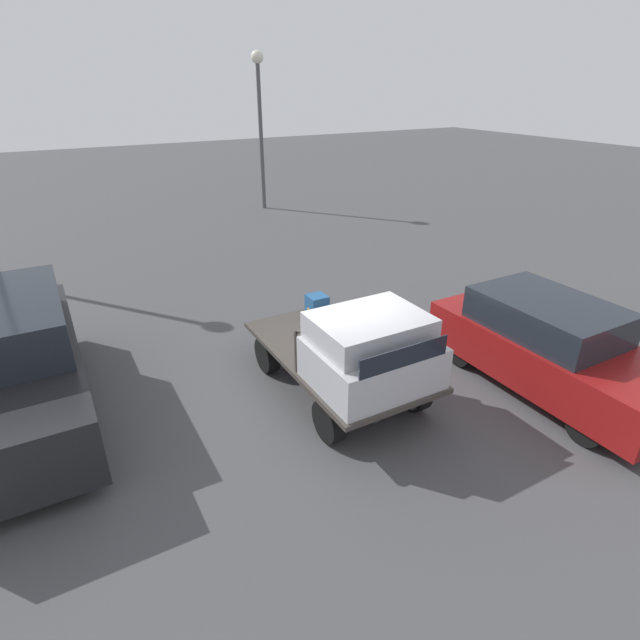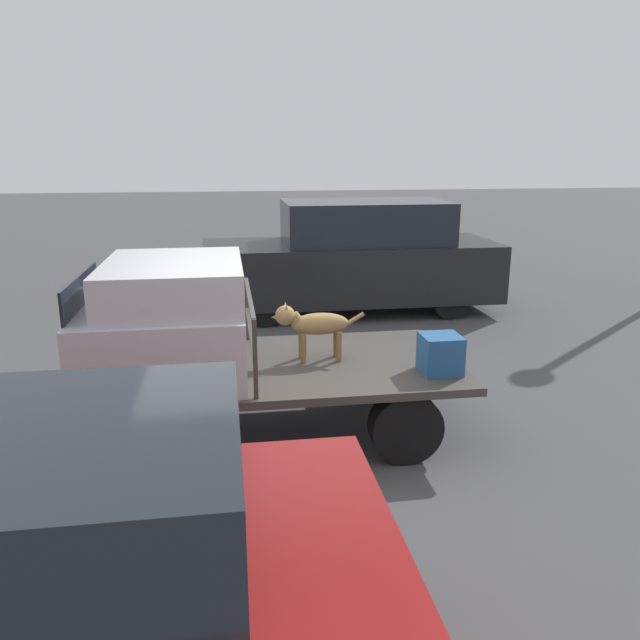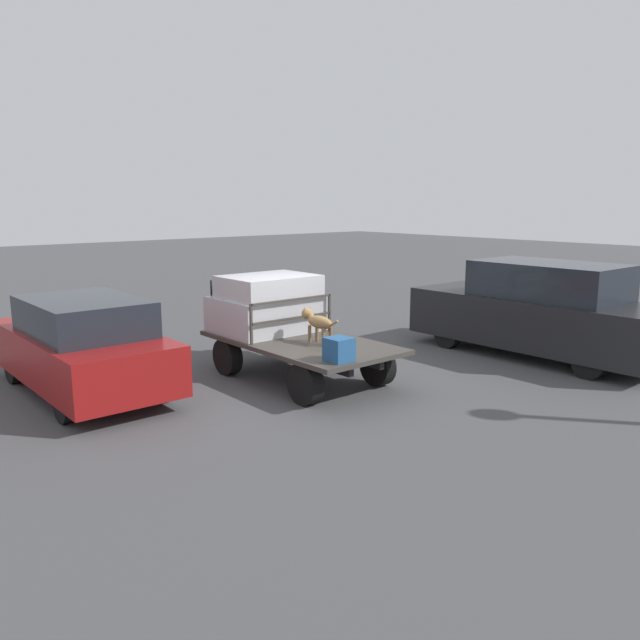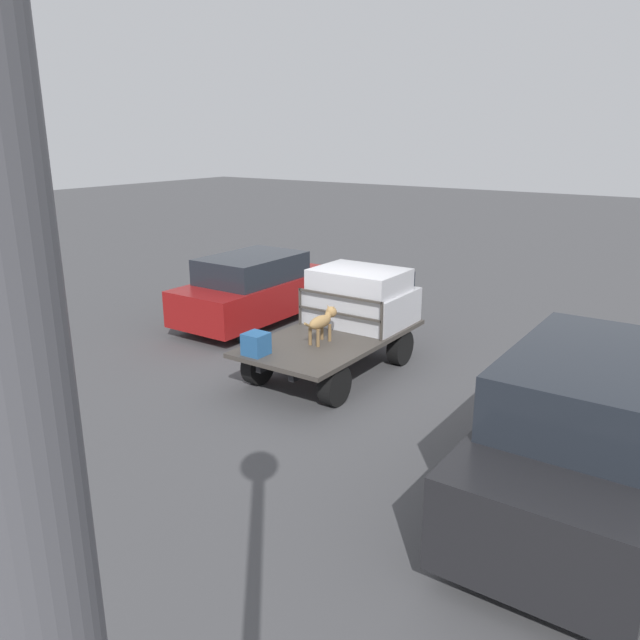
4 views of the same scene
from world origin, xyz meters
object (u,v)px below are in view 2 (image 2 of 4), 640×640
dog (312,324)px  cargo_crate (440,354)px  flatbed_truck (274,382)px  parked_pickup_far (354,258)px

dog → cargo_crate: (-1.19, 0.55, -0.20)m
flatbed_truck → cargo_crate: (-1.59, 0.49, 0.38)m
cargo_crate → parked_pickup_far: size_ratio=0.07×
dog → parked_pickup_far: parked_pickup_far is taller
cargo_crate → dog: bearing=-24.8°
flatbed_truck → cargo_crate: size_ratio=9.99×
flatbed_truck → parked_pickup_far: 5.22m
dog → cargo_crate: bearing=144.9°
flatbed_truck → parked_pickup_far: parked_pickup_far is taller
flatbed_truck → parked_pickup_far: size_ratio=0.72×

